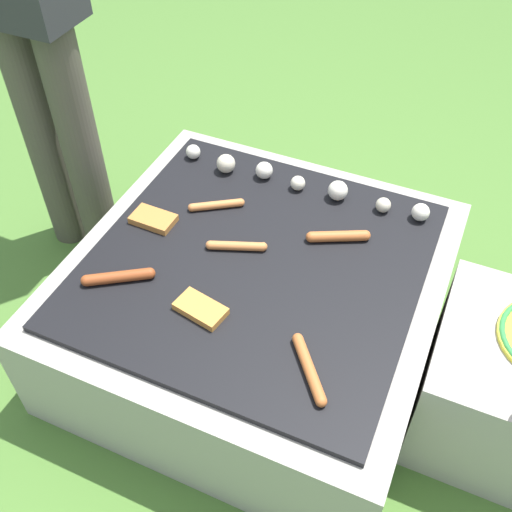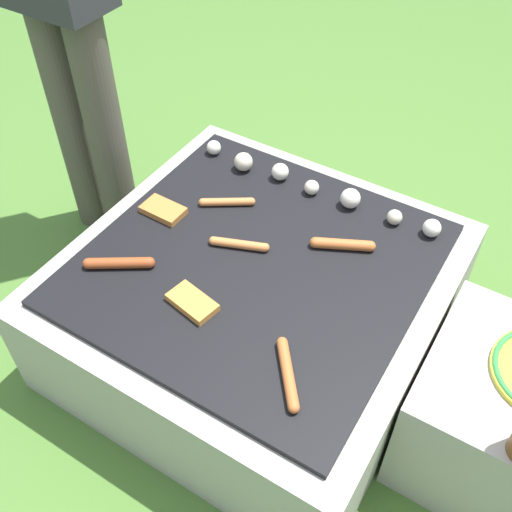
% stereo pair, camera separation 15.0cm
% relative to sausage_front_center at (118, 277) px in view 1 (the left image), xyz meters
% --- Properties ---
extents(ground_plane, '(14.00, 14.00, 0.00)m').
position_rel_sausage_front_center_xyz_m(ground_plane, '(0.30, 0.21, -0.38)').
color(ground_plane, '#47702D').
extents(grill, '(0.97, 0.97, 0.36)m').
position_rel_sausage_front_center_xyz_m(grill, '(0.30, 0.21, -0.20)').
color(grill, '#9E998E').
rests_on(grill, ground_plane).
extents(sausage_front_center, '(0.16, 0.12, 0.03)m').
position_rel_sausage_front_center_xyz_m(sausage_front_center, '(0.00, 0.00, 0.00)').
color(sausage_front_center, '#93421E').
rests_on(sausage_front_center, grill).
extents(sausage_mid_left, '(0.13, 0.16, 0.03)m').
position_rel_sausage_front_center_xyz_m(sausage_mid_left, '(0.55, -0.06, -0.00)').
color(sausage_mid_left, '#B7602D').
rests_on(sausage_mid_left, grill).
extents(sausage_back_center, '(0.16, 0.08, 0.02)m').
position_rel_sausage_front_center_xyz_m(sausage_back_center, '(0.23, 0.23, -0.00)').
color(sausage_back_center, '#C6753D').
rests_on(sausage_back_center, grill).
extents(sausage_back_left, '(0.16, 0.10, 0.03)m').
position_rel_sausage_front_center_xyz_m(sausage_back_left, '(0.47, 0.37, 0.00)').
color(sausage_back_left, '#B7602D').
rests_on(sausage_back_left, grill).
extents(sausage_front_left, '(0.14, 0.10, 0.02)m').
position_rel_sausage_front_center_xyz_m(sausage_front_left, '(0.10, 0.36, -0.00)').
color(sausage_front_left, '#C6753D').
rests_on(sausage_front_left, grill).
extents(bread_slice_center, '(0.13, 0.08, 0.02)m').
position_rel_sausage_front_center_xyz_m(bread_slice_center, '(-0.03, 0.23, -0.00)').
color(bread_slice_center, '#B27033').
rests_on(bread_slice_center, grill).
extents(bread_slice_right, '(0.14, 0.09, 0.02)m').
position_rel_sausage_front_center_xyz_m(bread_slice_right, '(0.24, -0.00, -0.00)').
color(bread_slice_right, '#D18438').
rests_on(bread_slice_right, grill).
extents(mushroom_row, '(0.78, 0.08, 0.06)m').
position_rel_sausage_front_center_xyz_m(mushroom_row, '(0.29, 0.54, 0.01)').
color(mushroom_row, silver).
rests_on(mushroom_row, grill).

